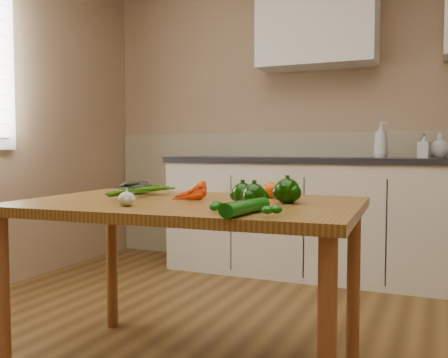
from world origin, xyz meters
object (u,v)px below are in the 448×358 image
Objects in this scene: tomato_c at (290,193)px; zucchini_a at (245,207)px; tomato_b at (271,190)px; table at (189,221)px; garlic_bulb at (127,199)px; pepper_b at (287,191)px; pepper_a at (243,194)px; tomato_a at (248,193)px; soap_bottle_b at (424,146)px; soap_bottle_a at (381,140)px; leafy_greens at (132,184)px; soap_bottle_c at (440,146)px; pepper_c at (254,196)px; carrot_bunch at (175,191)px; zucchini_b at (240,208)px.

zucchini_a is (-0.03, -0.45, -0.01)m from tomato_c.
table is at bearing -137.86° from tomato_b.
tomato_c is (0.12, -0.10, 0.00)m from tomato_b.
zucchini_a is (0.09, -0.55, -0.01)m from tomato_b.
garlic_bulb is 0.65× the size of pepper_b.
pepper_a is 1.24× the size of tomato_a.
tomato_c is (0.39, 0.15, 0.12)m from table.
soap_bottle_a is at bearing -168.36° from soap_bottle_b.
soap_bottle_a is 3.26× the size of tomato_c.
leafy_greens is at bearing 121.92° from garlic_bulb.
garlic_bulb is 0.78× the size of pepper_a.
soap_bottle_a reaches higher than tomato_a.
leafy_greens is at bearing 152.41° from table.
pepper_a is (-0.70, -2.03, -0.20)m from soap_bottle_c.
tomato_a is at bearing -5.51° from leafy_greens.
pepper_c is (0.33, -0.11, 0.13)m from table.
carrot_bunch is 0.33m from leafy_greens.
carrot_bunch is at bearing 69.87° from soap_bottle_c.
soap_bottle_c is 2.30× the size of tomato_b.
soap_bottle_a is at bearing 84.84° from tomato_c.
table is 0.47m from leafy_greens.
zucchini_a is at bearing -66.89° from pepper_a.
pepper_a is 0.28m from tomato_b.
soap_bottle_a is 3.84× the size of tomato_a.
garlic_bulb is (-0.13, -0.26, 0.11)m from table.
pepper_b is 0.19m from pepper_c.
table is at bearing 63.91° from garlic_bulb.
pepper_c is at bearing -81.50° from tomato_b.
pepper_a is (0.25, -0.03, 0.12)m from table.
soap_bottle_b reaches higher than zucchini_a.
pepper_a is at bearing 110.03° from zucchini_b.
garlic_bulb is at bearing -98.15° from carrot_bunch.
soap_bottle_a is at bearing 81.23° from pepper_a.
table is at bearing 140.77° from zucchini_a.
soap_bottle_a is 1.51× the size of soap_bottle_b.
garlic_bulb is at bearing -141.85° from tomato_c.
pepper_b is 1.26× the size of tomato_c.
pepper_c is (0.43, -0.17, 0.01)m from carrot_bunch.
soap_bottle_a is (0.56, 1.96, 0.37)m from table.
zucchini_b is at bearing -44.28° from carrot_bunch.
soap_bottle_c is 2.70× the size of garlic_bulb.
soap_bottle_b is 2.16× the size of tomato_c.
table is 5.57× the size of carrot_bunch.
leafy_greens is at bearing 155.24° from carrot_bunch.
table is at bearing 161.84° from pepper_c.
leafy_greens reaches higher than carrot_bunch.
tomato_b is (-0.68, -1.76, -0.21)m from soap_bottle_c.
soap_bottle_c is 0.92× the size of zucchini_b.
zucchini_a is at bearing 84.11° from soap_bottle_c.
tomato_c is at bearing 6.25° from carrot_bunch.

